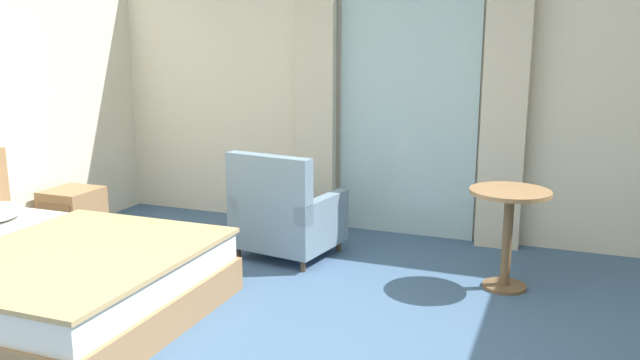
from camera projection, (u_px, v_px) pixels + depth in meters
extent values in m
cube|color=silver|center=(399.00, 96.00, 5.81)|extent=(6.03, 0.12, 2.53)
cube|color=silver|center=(407.00, 114.00, 5.74)|extent=(1.26, 0.02, 2.23)
cube|color=beige|center=(316.00, 106.00, 5.94)|extent=(0.37, 0.10, 2.32)
cube|color=beige|center=(504.00, 114.00, 5.33)|extent=(0.37, 0.10, 2.32)
cube|color=#9E754C|center=(37.00, 294.00, 4.22)|extent=(2.17, 1.70, 0.24)
cube|color=white|center=(34.00, 264.00, 4.17)|extent=(2.11, 1.65, 0.19)
cube|color=tan|center=(76.00, 254.00, 4.02)|extent=(1.44, 1.68, 0.03)
cube|color=#9E754C|center=(73.00, 215.00, 5.73)|extent=(0.42, 0.44, 0.47)
cube|color=olive|center=(54.00, 211.00, 5.51)|extent=(0.36, 0.01, 0.11)
cube|color=gray|center=(289.00, 227.00, 5.33)|extent=(0.84, 0.81, 0.27)
cube|color=gray|center=(268.00, 188.00, 5.00)|extent=(0.76, 0.23, 0.52)
cube|color=gray|center=(323.00, 207.00, 5.12)|extent=(0.21, 0.71, 0.16)
cube|color=gray|center=(257.00, 197.00, 5.44)|extent=(0.21, 0.71, 0.16)
cylinder|color=#4C3D2D|center=(339.00, 245.00, 5.46)|extent=(0.04, 0.04, 0.10)
cylinder|color=#4C3D2D|center=(278.00, 234.00, 5.76)|extent=(0.04, 0.04, 0.10)
cylinder|color=#4C3D2D|center=(303.00, 265.00, 4.97)|extent=(0.04, 0.04, 0.10)
cylinder|color=#4C3D2D|center=(238.00, 252.00, 5.27)|extent=(0.04, 0.04, 0.10)
cylinder|color=#9E754C|center=(510.00, 192.00, 4.50)|extent=(0.57, 0.57, 0.03)
cylinder|color=brown|center=(507.00, 241.00, 4.58)|extent=(0.07, 0.07, 0.70)
cylinder|color=brown|center=(504.00, 286.00, 4.65)|extent=(0.31, 0.31, 0.02)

